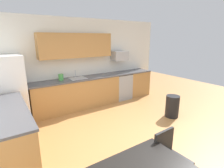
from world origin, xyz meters
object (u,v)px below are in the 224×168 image
refrigerator (9,92)px  microwave (120,56)px  oven_range (121,86)px  trash_bin (172,106)px  kettle (61,77)px  chair_near_table (169,156)px

refrigerator → microwave: (3.43, 0.18, 0.65)m
oven_range → microwave: size_ratio=1.69×
oven_range → microwave: bearing=90.0°
trash_bin → kettle: kettle is taller
refrigerator → microwave: size_ratio=3.20×
microwave → chair_near_table: bearing=-115.9°
chair_near_table → trash_bin: size_ratio=1.42×
microwave → kettle: 2.16m
oven_range → kettle: (-2.11, 0.05, 0.56)m
refrigerator → chair_near_table: (1.70, -3.40, -0.36)m
trash_bin → microwave: bearing=97.0°
chair_near_table → kettle: bearing=95.9°
oven_range → chair_near_table: oven_range is taller
oven_range → trash_bin: 2.04m
microwave → kettle: bearing=-178.6°
oven_range → microwave: microwave is taller
oven_range → refrigerator: bearing=-178.7°
microwave → chair_near_table: microwave is taller
trash_bin → kettle: size_ratio=3.00×
kettle → microwave: bearing=1.4°
kettle → refrigerator: bearing=-174.4°
trash_bin → oven_range: bearing=97.3°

